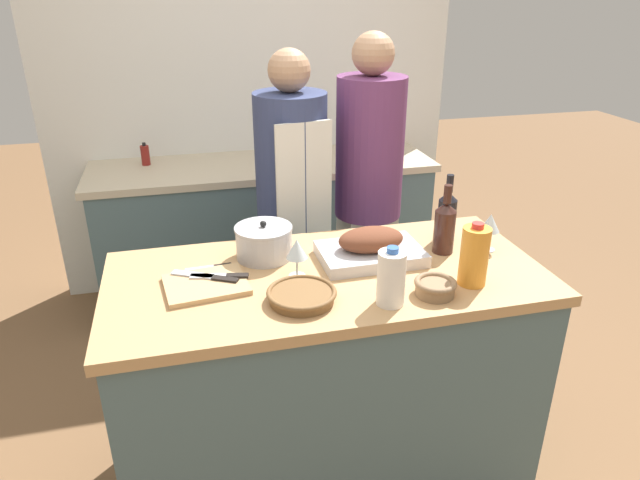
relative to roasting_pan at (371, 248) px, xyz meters
name	(u,v)px	position (x,y,z in m)	size (l,w,h in m)	color
ground_plane	(326,467)	(-0.18, -0.06, -0.97)	(12.00, 12.00, 0.00)	brown
kitchen_island	(327,378)	(-0.18, -0.06, -0.51)	(1.54, 0.72, 0.92)	#4C666B
back_counter	(266,232)	(-0.18, 1.44, -0.53)	(2.00, 0.60, 0.89)	#4C666B
back_wall	(251,86)	(-0.18, 1.79, 0.30)	(2.50, 0.10, 2.55)	silver
roasting_pan	(371,248)	(0.00, 0.00, 0.00)	(0.38, 0.25, 0.13)	#BCBCC1
wicker_basket	(302,295)	(-0.31, -0.23, -0.03)	(0.23, 0.23, 0.04)	brown
cutting_board	(206,285)	(-0.60, -0.07, -0.04)	(0.29, 0.25, 0.02)	tan
stock_pot	(264,242)	(-0.38, 0.12, 0.01)	(0.21, 0.21, 0.15)	#B7B7BC
mixing_bowl	(435,287)	(0.12, -0.30, -0.02)	(0.14, 0.14, 0.05)	#846647
juice_jug	(474,256)	(0.28, -0.26, 0.06)	(0.09, 0.09, 0.22)	orange
milk_jug	(391,278)	(-0.04, -0.31, 0.04)	(0.09, 0.09, 0.20)	white
wine_bottle_green	(445,226)	(0.29, 0.00, 0.06)	(0.08, 0.08, 0.27)	#381E19
wine_bottle_dark	(447,215)	(0.35, 0.10, 0.06)	(0.07, 0.07, 0.27)	black
wine_glass_left	(490,224)	(0.46, -0.03, 0.06)	(0.07, 0.07, 0.15)	silver
wine_glass_right	(297,250)	(-0.29, -0.06, 0.05)	(0.07, 0.07, 0.14)	silver
knife_chef	(207,276)	(-0.60, -0.03, -0.03)	(0.23, 0.14, 0.01)	#B7B7BC
knife_paring	(210,268)	(-0.58, 0.07, -0.04)	(0.17, 0.04, 0.01)	#B7B7BC
knife_bread	(221,276)	(-0.55, -0.04, -0.03)	(0.20, 0.07, 0.01)	#B7B7BC
condiment_bottle_tall	(145,155)	(-0.84, 1.56, -0.02)	(0.05, 0.05, 0.13)	maroon
condiment_bottle_short	(370,143)	(0.51, 1.51, -0.02)	(0.06, 0.06, 0.13)	#332D28
person_cook_aproned	(292,206)	(-0.15, 0.69, -0.08)	(0.33, 0.35, 1.61)	beige
person_cook_guest	(368,190)	(0.23, 0.72, -0.04)	(0.33, 0.33, 1.67)	beige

